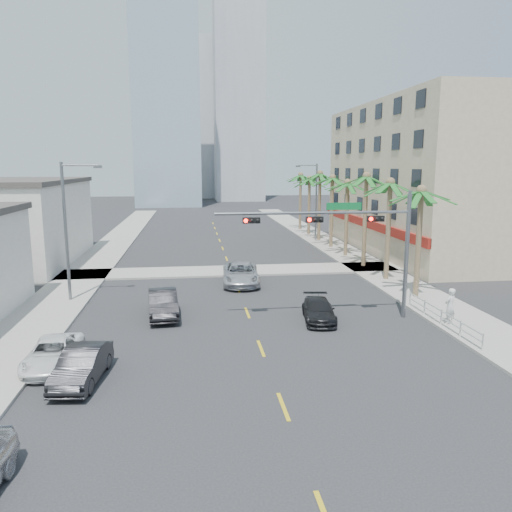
{
  "coord_description": "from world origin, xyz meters",
  "views": [
    {
      "loc": [
        -3.19,
        -18.84,
        8.77
      ],
      "look_at": [
        0.52,
        9.93,
        3.5
      ],
      "focal_mm": 35.0,
      "sensor_mm": 36.0,
      "label": 1
    }
  ],
  "objects": [
    {
      "name": "ground",
      "position": [
        0.0,
        0.0,
        0.0
      ],
      "size": [
        260.0,
        260.0,
        0.0
      ],
      "primitive_type": "plane",
      "color": "#262628",
      "rests_on": "ground"
    },
    {
      "name": "sidewalk_right",
      "position": [
        12.0,
        20.0,
        0.07
      ],
      "size": [
        4.0,
        120.0,
        0.15
      ],
      "primitive_type": "cube",
      "color": "gray",
      "rests_on": "ground"
    },
    {
      "name": "sidewalk_left",
      "position": [
        -12.0,
        20.0,
        0.07
      ],
      "size": [
        4.0,
        120.0,
        0.15
      ],
      "primitive_type": "cube",
      "color": "gray",
      "rests_on": "ground"
    },
    {
      "name": "sidewalk_cross",
      "position": [
        0.0,
        22.0,
        0.07
      ],
      "size": [
        80.0,
        4.0,
        0.15
      ],
      "primitive_type": "cube",
      "color": "gray",
      "rests_on": "ground"
    },
    {
      "name": "building_right",
      "position": [
        21.99,
        30.0,
        7.5
      ],
      "size": [
        15.25,
        28.0,
        15.0
      ],
      "color": "tan",
      "rests_on": "ground"
    },
    {
      "name": "building_left_far",
      "position": [
        -19.5,
        28.0,
        3.6
      ],
      "size": [
        11.0,
        18.0,
        7.2
      ],
      "primitive_type": "cube",
      "color": "beige",
      "rests_on": "ground"
    },
    {
      "name": "tower_far_left",
      "position": [
        -8.0,
        95.0,
        24.0
      ],
      "size": [
        14.0,
        14.0,
        48.0
      ],
      "primitive_type": "cube",
      "color": "#99B2C6",
      "rests_on": "ground"
    },
    {
      "name": "tower_far_right",
      "position": [
        9.0,
        110.0,
        30.0
      ],
      "size": [
        12.0,
        12.0,
        60.0
      ],
      "primitive_type": "cube",
      "color": "#ADADB2",
      "rests_on": "ground"
    },
    {
      "name": "tower_far_center",
      "position": [
        -3.0,
        125.0,
        21.0
      ],
      "size": [
        16.0,
        16.0,
        42.0
      ],
      "primitive_type": "cube",
      "color": "#ADADB2",
      "rests_on": "ground"
    },
    {
      "name": "traffic_signal_mast",
      "position": [
        5.78,
        7.95,
        5.06
      ],
      "size": [
        11.12,
        0.54,
        7.2
      ],
      "color": "slate",
      "rests_on": "ground"
    },
    {
      "name": "palm_tree_0",
      "position": [
        11.6,
        12.0,
        7.08
      ],
      "size": [
        4.8,
        4.8,
        7.8
      ],
      "color": "brown",
      "rests_on": "ground"
    },
    {
      "name": "palm_tree_1",
      "position": [
        11.6,
        17.2,
        7.43
      ],
      "size": [
        4.8,
        4.8,
        8.16
      ],
      "color": "brown",
      "rests_on": "ground"
    },
    {
      "name": "palm_tree_2",
      "position": [
        11.6,
        22.4,
        7.78
      ],
      "size": [
        4.8,
        4.8,
        8.52
      ],
      "color": "brown",
      "rests_on": "ground"
    },
    {
      "name": "palm_tree_3",
      "position": [
        11.6,
        27.6,
        7.08
      ],
      "size": [
        4.8,
        4.8,
        7.8
      ],
      "color": "brown",
      "rests_on": "ground"
    },
    {
      "name": "palm_tree_4",
      "position": [
        11.6,
        32.8,
        7.43
      ],
      "size": [
        4.8,
        4.8,
        8.16
      ],
      "color": "brown",
      "rests_on": "ground"
    },
    {
      "name": "palm_tree_5",
      "position": [
        11.6,
        38.0,
        7.78
      ],
      "size": [
        4.8,
        4.8,
        8.52
      ],
      "color": "brown",
      "rests_on": "ground"
    },
    {
      "name": "palm_tree_6",
      "position": [
        11.6,
        43.2,
        7.08
      ],
      "size": [
        4.8,
        4.8,
        7.8
      ],
      "color": "brown",
      "rests_on": "ground"
    },
    {
      "name": "palm_tree_7",
      "position": [
        11.6,
        48.4,
        7.43
      ],
      "size": [
        4.8,
        4.8,
        8.16
      ],
      "color": "brown",
      "rests_on": "ground"
    },
    {
      "name": "streetlight_left",
      "position": [
        -11.0,
        14.0,
        5.06
      ],
      "size": [
        2.55,
        0.25,
        9.0
      ],
      "color": "slate",
      "rests_on": "ground"
    },
    {
      "name": "streetlight_right",
      "position": [
        11.0,
        38.0,
        5.06
      ],
      "size": [
        2.55,
        0.25,
        9.0
      ],
      "color": "slate",
      "rests_on": "ground"
    },
    {
      "name": "guardrail",
      "position": [
        10.3,
        6.0,
        0.67
      ],
      "size": [
        0.08,
        8.08,
        1.0
      ],
      "color": "silver",
      "rests_on": "ground"
    },
    {
      "name": "car_parked_mid",
      "position": [
        -7.8,
        1.19,
        0.71
      ],
      "size": [
        1.94,
        4.42,
        1.41
      ],
      "primitive_type": "imported",
      "rotation": [
        0.0,
        0.0,
        -0.11
      ],
      "color": "black",
      "rests_on": "ground"
    },
    {
      "name": "car_parked_far",
      "position": [
        -9.4,
        2.98,
        0.62
      ],
      "size": [
        2.1,
        4.46,
        1.23
      ],
      "primitive_type": "imported",
      "rotation": [
        0.0,
        0.0,
        0.01
      ],
      "color": "white",
      "rests_on": "ground"
    },
    {
      "name": "car_lane_left",
      "position": [
        -5.0,
        9.96,
        0.77
      ],
      "size": [
        2.06,
        4.83,
        1.55
      ],
      "primitive_type": "imported",
      "rotation": [
        0.0,
        0.0,
        0.09
      ],
      "color": "black",
      "rests_on": "ground"
    },
    {
      "name": "car_lane_center",
      "position": [
        0.34,
        17.47,
        0.79
      ],
      "size": [
        2.98,
        5.85,
        1.58
      ],
      "primitive_type": "imported",
      "rotation": [
        0.0,
        0.0,
        -0.06
      ],
      "color": "silver",
      "rests_on": "ground"
    },
    {
      "name": "car_lane_right",
      "position": [
        3.9,
        8.01,
        0.61
      ],
      "size": [
        2.26,
        4.39,
        1.22
      ],
      "primitive_type": "imported",
      "rotation": [
        0.0,
        0.0,
        -0.14
      ],
      "color": "black",
      "rests_on": "ground"
    },
    {
      "name": "pedestrian",
      "position": [
        10.8,
        6.08,
        1.15
      ],
      "size": [
        0.87,
        0.79,
        2.01
      ],
      "primitive_type": "imported",
      "rotation": [
        0.0,
        0.0,
        3.68
      ],
      "color": "silver",
      "rests_on": "sidewalk_right"
    }
  ]
}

